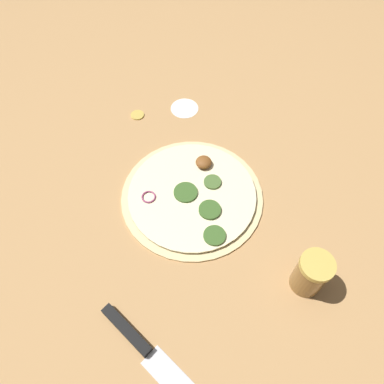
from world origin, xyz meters
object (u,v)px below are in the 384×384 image
at_px(knife, 149,354).
at_px(pizza, 193,195).
at_px(loose_cap, 137,114).
at_px(spice_jar, 311,274).

bearing_deg(knife, pizza, 119.96).
height_order(knife, loose_cap, knife).
height_order(pizza, loose_cap, pizza).
bearing_deg(pizza, loose_cap, 36.13).
relative_size(knife, loose_cap, 8.31).
bearing_deg(knife, spice_jar, 66.84).
bearing_deg(spice_jar, knife, 120.28).
bearing_deg(pizza, spice_jar, -126.22).
bearing_deg(loose_cap, knife, -167.04).
relative_size(pizza, spice_jar, 3.26).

